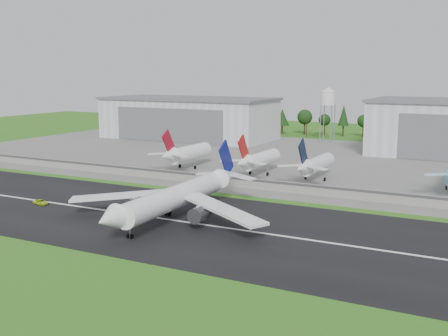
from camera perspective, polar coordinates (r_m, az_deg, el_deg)
The scene contains 14 objects.
ground at distance 142.39m, azimuth -10.68°, elevation -5.72°, with size 600.00×600.00×0.00m, color #316B19.
runway at distance 150.04m, azimuth -8.31°, elevation -4.84°, with size 320.00×60.00×0.10m, color black.
runway_centerline at distance 150.02m, azimuth -8.31°, elevation -4.81°, with size 220.00×1.00×0.02m, color white.
apron at distance 245.65m, azimuth 6.95°, elevation 0.91°, with size 320.00×150.00×0.10m, color slate.
blast_fence at distance 186.90m, azimuth -0.19°, elevation -1.27°, with size 240.00×0.61×3.50m.
hangar_west at distance 319.68m, azimuth -3.62°, elevation 5.10°, with size 97.00×44.00×23.20m.
water_tower at distance 306.14m, azimuth 10.55°, elevation 7.17°, with size 8.40×8.40×29.40m.
utility_poles at distance 321.04m, azimuth 12.07°, elevation 2.83°, with size 230.00×3.00×12.00m, color black, non-canonical shape.
treeline at distance 335.41m, azimuth 12.77°, elevation 3.10°, with size 320.00×16.00×22.00m, color black, non-canonical shape.
main_airliner at distance 142.79m, azimuth -5.08°, elevation -3.52°, with size 57.24×59.18×18.17m.
ground_vehicle at distance 168.93m, azimuth -18.12°, elevation -3.31°, with size 2.30×5.00×1.39m, color #B3DA19.
parked_jet_red_a at distance 218.24m, azimuth -3.96°, elevation 1.50°, with size 7.36×31.29×16.79m.
parked_jet_red_b at distance 203.93m, azimuth 3.39°, elevation 0.84°, with size 7.36×31.29×16.48m.
parked_jet_navy at distance 196.12m, azimuth 9.14°, elevation 0.34°, with size 7.36×31.29×16.40m.
Camera 1 is at (86.10, -106.97, 37.67)m, focal length 45.00 mm.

